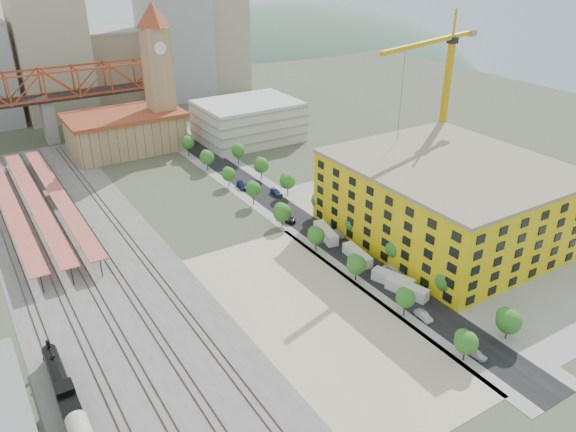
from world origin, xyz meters
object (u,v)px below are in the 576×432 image
clock_tower (157,63)px  site_trailer_a (407,289)px  site_trailer_d (326,233)px  site_trailer_c (357,255)px  tower_crane (442,82)px  construction_building (448,199)px  locomotive (61,384)px  car_0 (477,354)px  site_trailer_b (393,280)px

clock_tower → site_trailer_a: clock_tower is taller
clock_tower → site_trailer_d: clock_tower is taller
clock_tower → site_trailer_c: clock_tower is taller
tower_crane → site_trailer_c: 58.57m
site_trailer_d → construction_building: bearing=-16.0°
tower_crane → site_trailer_a: 66.60m
site_trailer_a → construction_building: bearing=13.3°
locomotive → site_trailer_c: (66.00, 7.96, -0.74)m
tower_crane → locomotive: bearing=-164.5°
site_trailer_a → site_trailer_d: bearing=73.7°
site_trailer_a → site_trailer_c: (0.00, 16.22, 0.00)m
tower_crane → car_0: size_ratio=12.92×
locomotive → site_trailer_b: (66.00, -4.03, -0.73)m
locomotive → tower_crane: bearing=15.5°
site_trailer_d → car_0: (-3.00, -49.42, -0.68)m
locomotive → tower_crane: (111.36, 30.84, 28.41)m
tower_crane → site_trailer_b: bearing=-142.4°
locomotive → car_0: locomotive is taller
clock_tower → site_trailer_a: 118.32m
construction_building → site_trailer_b: 29.23m
clock_tower → construction_building: bearing=-71.2°
clock_tower → site_trailer_d: (8.00, -86.28, -27.37)m
site_trailer_b → construction_building: bearing=2.5°
clock_tower → site_trailer_a: (8.00, -114.81, -27.45)m
construction_building → site_trailer_d: size_ratio=5.21×
locomotive → site_trailer_a: size_ratio=2.35×
clock_tower → construction_building: 107.36m
locomotive → site_trailer_d: (66.00, 20.28, -0.67)m
site_trailer_a → site_trailer_d: (0.00, 28.53, 0.08)m
construction_building → tower_crane: 37.48m
construction_building → site_trailer_c: 27.29m
construction_building → car_0: bearing=-129.1°
locomotive → car_0: (63.00, -29.14, -1.34)m
site_trailer_b → site_trailer_d: 24.31m
site_trailer_b → car_0: size_ratio=2.41×
site_trailer_d → site_trailer_a: bearing=-78.2°
construction_building → site_trailer_c: construction_building is taller
clock_tower → site_trailer_c: bearing=-85.4°
clock_tower → car_0: clock_tower is taller
locomotive → tower_crane: 118.99m
construction_building → site_trailer_a: size_ratio=5.55×
construction_building → site_trailer_c: size_ratio=5.54×
clock_tower → car_0: bearing=-87.9°
site_trailer_d → car_0: site_trailer_d is taller
site_trailer_a → car_0: size_ratio=2.39×
site_trailer_c → site_trailer_d: (0.00, 12.32, 0.08)m
site_trailer_c → locomotive: bearing=-167.8°
site_trailer_a → site_trailer_b: bearing=73.7°
construction_building → site_trailer_d: bearing=152.2°
construction_building → clock_tower: bearing=108.8°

